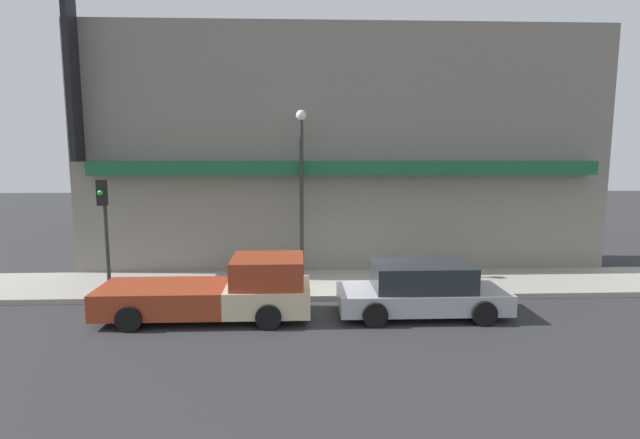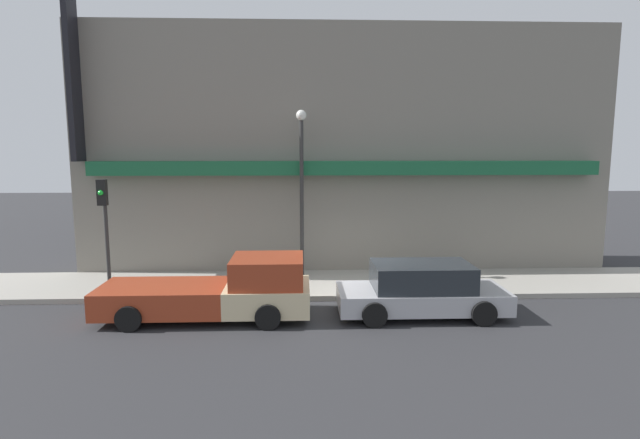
% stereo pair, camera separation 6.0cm
% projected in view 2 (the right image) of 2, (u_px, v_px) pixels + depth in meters
% --- Properties ---
extents(ground_plane, '(80.00, 80.00, 0.00)m').
position_uv_depth(ground_plane, '(355.00, 301.00, 15.44)').
color(ground_plane, '#2D2D30').
extents(sidewalk, '(36.00, 3.35, 0.17)m').
position_uv_depth(sidewalk, '(349.00, 284.00, 17.08)').
color(sidewalk, '#9E998E').
rests_on(sidewalk, ground).
extents(building, '(19.80, 3.80, 11.31)m').
position_uv_depth(building, '(342.00, 151.00, 19.58)').
color(building, gray).
rests_on(building, ground).
extents(pickup_truck, '(5.76, 2.20, 1.71)m').
position_uv_depth(pickup_truck, '(221.00, 291.00, 13.83)').
color(pickup_truck, beige).
rests_on(pickup_truck, ground).
extents(parked_car, '(4.70, 2.08, 1.49)m').
position_uv_depth(parked_car, '(421.00, 290.00, 14.04)').
color(parked_car, '#ADADB2').
rests_on(parked_car, ground).
extents(fire_hydrant, '(0.21, 0.21, 0.74)m').
position_uv_depth(fire_hydrant, '(412.00, 277.00, 16.25)').
color(fire_hydrant, yellow).
rests_on(fire_hydrant, sidewalk).
extents(street_lamp, '(0.36, 0.36, 5.83)m').
position_uv_depth(street_lamp, '(302.00, 175.00, 17.35)').
color(street_lamp, '#2D2D2D').
rests_on(street_lamp, sidewalk).
extents(traffic_light, '(0.28, 0.42, 3.57)m').
position_uv_depth(traffic_light, '(104.00, 215.00, 15.51)').
color(traffic_light, '#2D2D2D').
rests_on(traffic_light, sidewalk).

